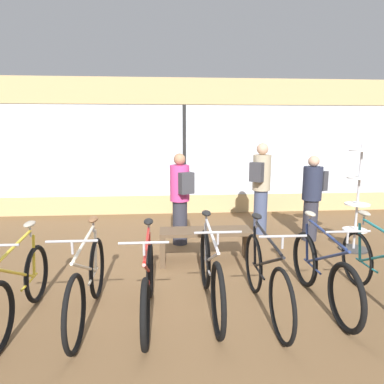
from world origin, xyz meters
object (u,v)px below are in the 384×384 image
object	(u,v)px
bicycle_right	(322,273)
bicycle_center_right	(265,277)
customer_near_rack	(180,196)
customer_by_window	(261,185)
bicycle_far_left	(20,289)
bicycle_center_left	(148,285)
accessory_rack	(357,208)
bicycle_center	(211,274)
display_bench	(206,236)
bicycle_left	(88,284)
customer_mid_floor	(312,195)
bicycle_far_right	(380,271)

from	to	relation	value
bicycle_right	bicycle_center_right	bearing A→B (deg)	-170.95
customer_near_rack	customer_by_window	distance (m)	1.67
bicycle_far_left	bicycle_center_right	xyz separation A→B (m)	(2.63, 0.01, 0.03)
bicycle_center_left	accessory_rack	size ratio (longest dim) A/B	0.95
bicycle_center	customer_near_rack	world-z (taller)	customer_near_rack
display_bench	customer_by_window	world-z (taller)	customer_by_window
bicycle_left	customer_near_rack	size ratio (longest dim) A/B	1.10
bicycle_center_right	customer_by_window	bearing A→B (deg)	75.58
bicycle_center	customer_mid_floor	size ratio (longest dim) A/B	1.17
bicycle_left	bicycle_right	distance (m)	2.65
bicycle_center	bicycle_center_right	size ratio (longest dim) A/B	1.02
customer_near_rack	accessory_rack	bearing A→B (deg)	-10.19
bicycle_left	bicycle_center_left	world-z (taller)	bicycle_left
bicycle_center_left	customer_by_window	distance (m)	3.62
bicycle_far_left	customer_by_window	xyz separation A→B (m)	(3.38, 2.92, 0.58)
bicycle_far_left	bicycle_center	size ratio (longest dim) A/B	0.91
accessory_rack	bicycle_far_left	bearing A→B (deg)	-158.45
bicycle_right	display_bench	distance (m)	1.83
bicycle_center_right	accessory_rack	size ratio (longest dim) A/B	1.00
bicycle_center_left	display_bench	size ratio (longest dim) A/B	1.21
bicycle_far_right	customer_mid_floor	bearing A→B (deg)	85.62
customer_near_rack	customer_mid_floor	distance (m)	2.41
bicycle_far_left	bicycle_left	distance (m)	0.70
bicycle_right	bicycle_far_right	world-z (taller)	bicycle_far_right
bicycle_far_right	bicycle_center	bearing A→B (deg)	178.80
bicycle_far_right	display_bench	xyz separation A→B (m)	(-1.88, 1.40, 0.02)
display_bench	customer_by_window	xyz separation A→B (m)	(1.24, 1.41, 0.54)
bicycle_center_right	accessory_rack	distance (m)	2.82
customer_near_rack	bicycle_far_left	bearing A→B (deg)	-126.88
customer_mid_floor	bicycle_right	bearing A→B (deg)	-110.45
bicycle_right	customer_mid_floor	distance (m)	2.52
display_bench	bicycle_center_right	bearing A→B (deg)	-71.92
bicycle_right	customer_mid_floor	bearing A→B (deg)	69.55
bicycle_center_left	accessory_rack	bearing A→B (deg)	28.84
bicycle_left	bicycle_center_left	distance (m)	0.64
bicycle_far_right	bicycle_center_left	bearing A→B (deg)	-177.64
bicycle_left	accessory_rack	distance (m)	4.45
bicycle_center_right	customer_near_rack	bearing A→B (deg)	109.35
bicycle_center_right	customer_mid_floor	world-z (taller)	customer_mid_floor
bicycle_left	customer_mid_floor	bearing A→B (deg)	34.64
bicycle_right	accessory_rack	bearing A→B (deg)	51.41
bicycle_left	bicycle_center	xyz separation A→B (m)	(1.34, 0.13, 0.01)
bicycle_left	customer_near_rack	bearing A→B (deg)	65.12
bicycle_center_left	customer_by_window	xyz separation A→B (m)	(2.04, 2.92, 0.59)
bicycle_center_left	bicycle_far_right	world-z (taller)	bicycle_far_right
bicycle_far_right	customer_near_rack	bearing A→B (deg)	134.31
customer_by_window	customer_mid_floor	bearing A→B (deg)	-29.85
bicycle_center_right	customer_by_window	xyz separation A→B (m)	(0.75, 2.91, 0.55)
bicycle_center_left	customer_near_rack	xyz separation A→B (m)	(0.46, 2.40, 0.50)
bicycle_center_left	bicycle_far_right	distance (m)	2.69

